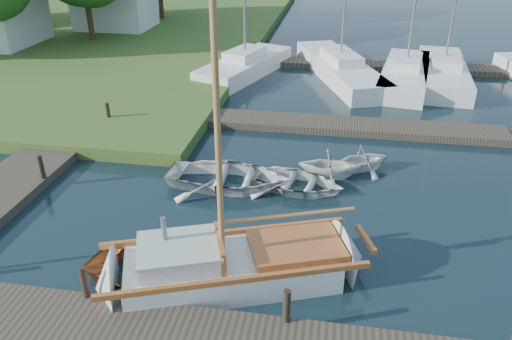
% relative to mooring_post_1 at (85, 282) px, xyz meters
% --- Properties ---
extents(ground, '(160.00, 160.00, 0.00)m').
position_rel_mooring_post_1_xyz_m(ground, '(3.00, 5.00, -0.70)').
color(ground, black).
rests_on(ground, ground).
extents(left_dock, '(2.20, 18.00, 0.30)m').
position_rel_mooring_post_1_xyz_m(left_dock, '(-5.00, 7.00, -0.55)').
color(left_dock, '#322920').
rests_on(left_dock, ground).
extents(far_dock, '(14.00, 1.60, 0.30)m').
position_rel_mooring_post_1_xyz_m(far_dock, '(5.00, 11.50, -0.55)').
color(far_dock, '#322920').
rests_on(far_dock, ground).
extents(pontoon, '(30.00, 1.60, 0.30)m').
position_rel_mooring_post_1_xyz_m(pontoon, '(13.00, 21.00, -0.55)').
color(pontoon, '#322920').
rests_on(pontoon, ground).
extents(mooring_post_1, '(0.16, 0.16, 0.80)m').
position_rel_mooring_post_1_xyz_m(mooring_post_1, '(0.00, 0.00, 0.00)').
color(mooring_post_1, black).
rests_on(mooring_post_1, near_dock).
extents(mooring_post_2, '(0.16, 0.16, 0.80)m').
position_rel_mooring_post_1_xyz_m(mooring_post_2, '(4.50, 0.00, 0.00)').
color(mooring_post_2, black).
rests_on(mooring_post_2, near_dock).
extents(mooring_post_4, '(0.16, 0.16, 0.80)m').
position_rel_mooring_post_1_xyz_m(mooring_post_4, '(-4.00, 5.00, 0.00)').
color(mooring_post_4, black).
rests_on(mooring_post_4, left_dock).
extents(mooring_post_5, '(0.16, 0.16, 0.80)m').
position_rel_mooring_post_1_xyz_m(mooring_post_5, '(-4.00, 10.00, 0.00)').
color(mooring_post_5, black).
rests_on(mooring_post_5, left_dock).
extents(sailboat, '(7.38, 4.33, 9.83)m').
position_rel_mooring_post_1_xyz_m(sailboat, '(3.15, 1.51, -0.36)').
color(sailboat, silver).
rests_on(sailboat, ground).
extents(dinghy, '(4.19, 3.33, 0.78)m').
position_rel_mooring_post_1_xyz_m(dinghy, '(1.38, 0.98, -0.31)').
color(dinghy, brown).
rests_on(dinghy, ground).
extents(tender_a, '(4.06, 2.92, 0.83)m').
position_rel_mooring_post_1_xyz_m(tender_a, '(1.91, 6.03, -0.28)').
color(tender_a, silver).
rests_on(tender_a, ground).
extents(tender_b, '(2.15, 1.88, 1.10)m').
position_rel_mooring_post_1_xyz_m(tender_b, '(5.15, 7.21, -0.15)').
color(tender_b, silver).
rests_on(tender_b, ground).
extents(tender_c, '(3.59, 2.88, 0.66)m').
position_rel_mooring_post_1_xyz_m(tender_c, '(4.05, 6.21, -0.37)').
color(tender_c, silver).
rests_on(tender_c, ground).
extents(tender_d, '(2.50, 2.37, 1.03)m').
position_rel_mooring_post_1_xyz_m(tender_d, '(6.25, 7.93, -0.18)').
color(tender_d, silver).
rests_on(tender_d, ground).
extents(marina_boat_0, '(4.41, 7.60, 11.21)m').
position_rel_mooring_post_1_xyz_m(marina_boat_0, '(0.09, 18.50, -0.12)').
color(marina_boat_0, silver).
rests_on(marina_boat_0, ground).
extents(marina_boat_1, '(5.39, 9.62, 10.23)m').
position_rel_mooring_post_1_xyz_m(marina_boat_1, '(5.23, 18.86, -0.14)').
color(marina_boat_1, silver).
rests_on(marina_boat_1, ground).
extents(marina_boat_2, '(3.43, 7.93, 12.46)m').
position_rel_mooring_post_1_xyz_m(marina_boat_2, '(8.59, 18.28, -0.11)').
color(marina_boat_2, silver).
rests_on(marina_boat_2, ground).
extents(marina_boat_3, '(2.89, 8.38, 12.75)m').
position_rel_mooring_post_1_xyz_m(marina_boat_3, '(10.60, 19.05, -0.11)').
color(marina_boat_3, silver).
rests_on(marina_boat_3, ground).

